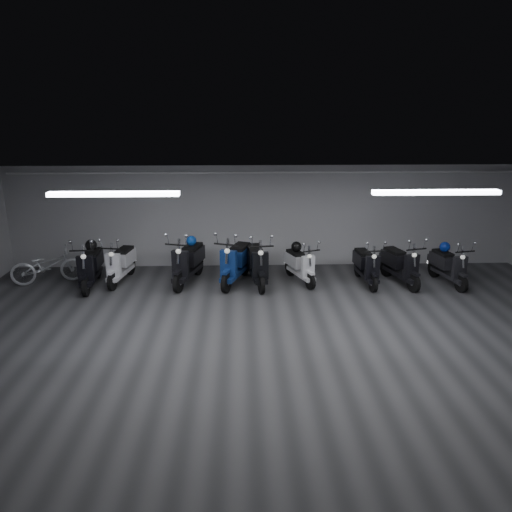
{
  "coord_description": "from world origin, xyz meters",
  "views": [
    {
      "loc": [
        -0.65,
        -7.72,
        4.24
      ],
      "look_at": [
        -0.34,
        2.5,
        1.05
      ],
      "focal_mm": 33.22,
      "sensor_mm": 36.0,
      "label": 1
    }
  ],
  "objects_px": {
    "scooter_1": "(90,260)",
    "scooter_2": "(120,258)",
    "scooter_8": "(401,259)",
    "bicycle": "(47,262)",
    "helmet_1": "(296,247)",
    "helmet_2": "(191,241)",
    "scooter_7": "(367,260)",
    "helmet_0": "(91,245)",
    "scooter_9": "(449,260)",
    "scooter_6": "(300,260)",
    "scooter_4": "(236,255)",
    "scooter_3": "(188,255)",
    "scooter_5": "(257,257)",
    "helmet_3": "(445,247)"
  },
  "relations": [
    {
      "from": "scooter_1",
      "to": "scooter_2",
      "type": "height_order",
      "value": "scooter_1"
    },
    {
      "from": "scooter_8",
      "to": "bicycle",
      "type": "height_order",
      "value": "scooter_8"
    },
    {
      "from": "helmet_1",
      "to": "helmet_2",
      "type": "distance_m",
      "value": 2.67
    },
    {
      "from": "scooter_7",
      "to": "helmet_0",
      "type": "height_order",
      "value": "scooter_7"
    },
    {
      "from": "scooter_9",
      "to": "scooter_6",
      "type": "bearing_deg",
      "value": 164.72
    },
    {
      "from": "scooter_4",
      "to": "helmet_0",
      "type": "bearing_deg",
      "value": -162.3
    },
    {
      "from": "scooter_3",
      "to": "scooter_4",
      "type": "distance_m",
      "value": 1.2
    },
    {
      "from": "scooter_5",
      "to": "scooter_9",
      "type": "height_order",
      "value": "scooter_5"
    },
    {
      "from": "scooter_7",
      "to": "helmet_3",
      "type": "relative_size",
      "value": 6.54
    },
    {
      "from": "scooter_5",
      "to": "scooter_7",
      "type": "bearing_deg",
      "value": -9.11
    },
    {
      "from": "helmet_2",
      "to": "scooter_3",
      "type": "bearing_deg",
      "value": -105.7
    },
    {
      "from": "helmet_3",
      "to": "scooter_8",
      "type": "bearing_deg",
      "value": -171.94
    },
    {
      "from": "bicycle",
      "to": "scooter_5",
      "type": "bearing_deg",
      "value": -110.6
    },
    {
      "from": "scooter_3",
      "to": "scooter_6",
      "type": "xyz_separation_m",
      "value": [
        2.82,
        -0.03,
        -0.13
      ]
    },
    {
      "from": "helmet_0",
      "to": "helmet_1",
      "type": "bearing_deg",
      "value": 1.28
    },
    {
      "from": "helmet_1",
      "to": "scooter_7",
      "type": "bearing_deg",
      "value": -12.15
    },
    {
      "from": "scooter_9",
      "to": "scooter_1",
      "type": "bearing_deg",
      "value": 168.13
    },
    {
      "from": "scooter_6",
      "to": "bicycle",
      "type": "bearing_deg",
      "value": 157.67
    },
    {
      "from": "scooter_4",
      "to": "helmet_0",
      "type": "height_order",
      "value": "scooter_4"
    },
    {
      "from": "helmet_0",
      "to": "scooter_1",
      "type": "bearing_deg",
      "value": -86.2
    },
    {
      "from": "helmet_0",
      "to": "helmet_1",
      "type": "height_order",
      "value": "helmet_0"
    },
    {
      "from": "scooter_7",
      "to": "scooter_6",
      "type": "bearing_deg",
      "value": 169.86
    },
    {
      "from": "helmet_2",
      "to": "scooter_1",
      "type": "bearing_deg",
      "value": -169.57
    },
    {
      "from": "scooter_6",
      "to": "bicycle",
      "type": "relative_size",
      "value": 0.94
    },
    {
      "from": "scooter_7",
      "to": "helmet_3",
      "type": "height_order",
      "value": "scooter_7"
    },
    {
      "from": "scooter_3",
      "to": "helmet_2",
      "type": "height_order",
      "value": "scooter_3"
    },
    {
      "from": "scooter_4",
      "to": "scooter_5",
      "type": "bearing_deg",
      "value": 10.71
    },
    {
      "from": "bicycle",
      "to": "helmet_3",
      "type": "xyz_separation_m",
      "value": [
        10.01,
        -0.19,
        0.35
      ]
    },
    {
      "from": "scooter_4",
      "to": "bicycle",
      "type": "xyz_separation_m",
      "value": [
        -4.75,
        0.18,
        -0.18
      ]
    },
    {
      "from": "helmet_3",
      "to": "bicycle",
      "type": "bearing_deg",
      "value": 178.92
    },
    {
      "from": "scooter_8",
      "to": "helmet_0",
      "type": "height_order",
      "value": "scooter_8"
    },
    {
      "from": "scooter_8",
      "to": "bicycle",
      "type": "relative_size",
      "value": 1.03
    },
    {
      "from": "helmet_3",
      "to": "scooter_2",
      "type": "bearing_deg",
      "value": 178.73
    },
    {
      "from": "scooter_1",
      "to": "scooter_3",
      "type": "relative_size",
      "value": 0.94
    },
    {
      "from": "helmet_3",
      "to": "scooter_7",
      "type": "bearing_deg",
      "value": -176.27
    },
    {
      "from": "bicycle",
      "to": "scooter_4",
      "type": "bearing_deg",
      "value": -109.93
    },
    {
      "from": "helmet_1",
      "to": "scooter_6",
      "type": "bearing_deg",
      "value": -69.1
    },
    {
      "from": "scooter_5",
      "to": "bicycle",
      "type": "bearing_deg",
      "value": 169.14
    },
    {
      "from": "helmet_0",
      "to": "scooter_5",
      "type": "bearing_deg",
      "value": -2.82
    },
    {
      "from": "helmet_3",
      "to": "scooter_4",
      "type": "bearing_deg",
      "value": 179.94
    },
    {
      "from": "scooter_1",
      "to": "helmet_0",
      "type": "distance_m",
      "value": 0.4
    },
    {
      "from": "helmet_0",
      "to": "scooter_6",
      "type": "bearing_deg",
      "value": -1.06
    },
    {
      "from": "scooter_5",
      "to": "scooter_8",
      "type": "relative_size",
      "value": 1.09
    },
    {
      "from": "helmet_1",
      "to": "helmet_3",
      "type": "distance_m",
      "value": 3.73
    },
    {
      "from": "scooter_8",
      "to": "scooter_9",
      "type": "relative_size",
      "value": 1.05
    },
    {
      "from": "scooter_1",
      "to": "scooter_8",
      "type": "bearing_deg",
      "value": -4.03
    },
    {
      "from": "helmet_2",
      "to": "helmet_3",
      "type": "bearing_deg",
      "value": -2.86
    },
    {
      "from": "scooter_9",
      "to": "helmet_1",
      "type": "xyz_separation_m",
      "value": [
        -3.77,
        0.47,
        0.25
      ]
    },
    {
      "from": "scooter_3",
      "to": "helmet_2",
      "type": "xyz_separation_m",
      "value": [
        0.07,
        0.26,
        0.31
      ]
    },
    {
      "from": "scooter_2",
      "to": "helmet_1",
      "type": "height_order",
      "value": "scooter_2"
    }
  ]
}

